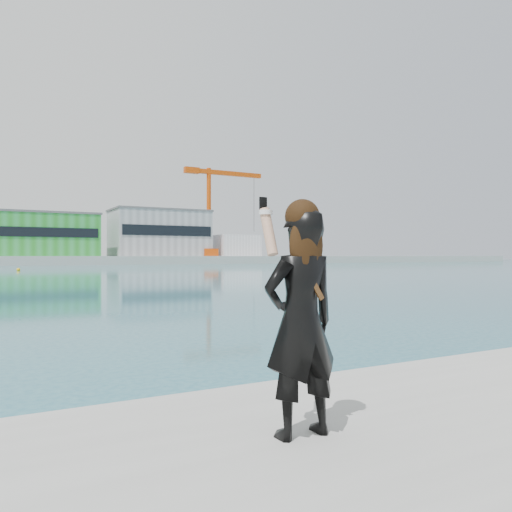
# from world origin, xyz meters

# --- Properties ---
(warehouse_green) EXTENTS (30.60, 16.36, 10.50)m
(warehouse_green) POSITION_xyz_m (8.00, 127.98, 7.26)
(warehouse_green) COLOR #238F2A
(warehouse_green) RESTS_ON far_quay
(warehouse_grey_right) EXTENTS (25.50, 15.35, 12.50)m
(warehouse_grey_right) POSITION_xyz_m (40.00, 127.98, 8.26)
(warehouse_grey_right) COLOR gray
(warehouse_grey_right) RESTS_ON far_quay
(ancillary_shed) EXTENTS (12.00, 10.00, 6.00)m
(ancillary_shed) POSITION_xyz_m (62.00, 126.00, 5.00)
(ancillary_shed) COLOR silver
(ancillary_shed) RESTS_ON far_quay
(dock_crane) EXTENTS (23.00, 4.00, 24.00)m
(dock_crane) POSITION_xyz_m (53.20, 122.00, 15.07)
(dock_crane) COLOR #E54D0D
(dock_crane) RESTS_ON far_quay
(flagpole_right) EXTENTS (1.28, 0.16, 8.00)m
(flagpole_right) POSITION_xyz_m (22.09, 121.00, 6.54)
(flagpole_right) COLOR silver
(flagpole_right) RESTS_ON far_quay
(buoy_near) EXTENTS (0.50, 0.50, 0.50)m
(buoy_near) POSITION_xyz_m (2.50, 73.65, 0.00)
(buoy_near) COLOR yellow
(buoy_near) RESTS_ON ground
(woman) EXTENTS (0.63, 0.42, 1.79)m
(woman) POSITION_xyz_m (0.57, -0.54, 1.70)
(woman) COLOR black
(woman) RESTS_ON near_quay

